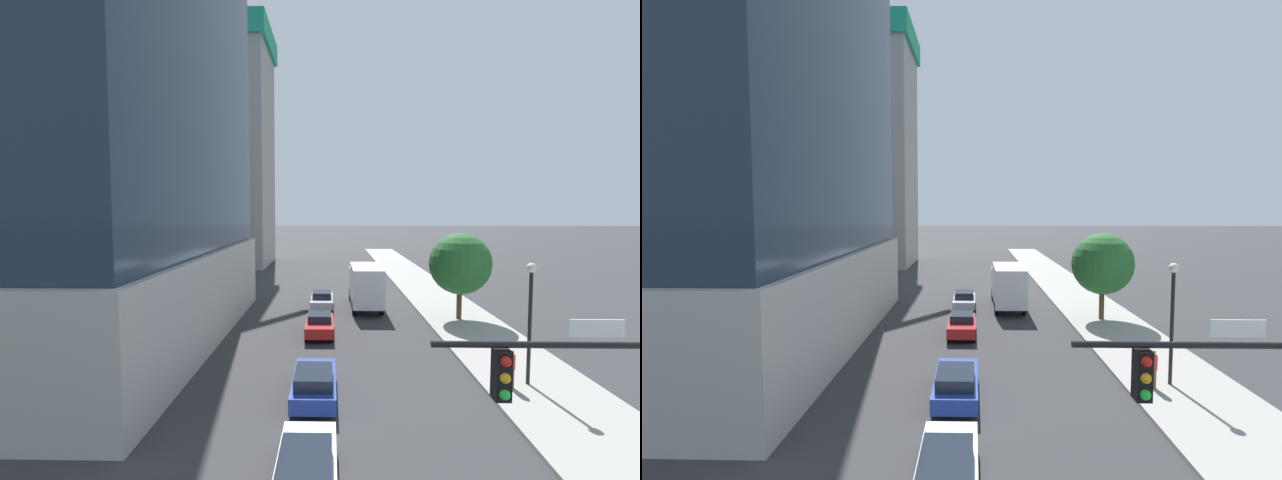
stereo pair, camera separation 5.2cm
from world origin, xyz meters
TOP-DOWN VIEW (x-y plane):
  - sidewalk at (8.42, 20.00)m, footprint 5.22×120.00m
  - construction_building at (-17.58, 57.20)m, footprint 19.72×13.71m
  - traffic_light_pole at (4.51, 3.69)m, footprint 5.21×0.48m
  - street_lamp at (7.90, 14.23)m, footprint 0.44×0.44m
  - street_tree at (8.22, 25.88)m, footprint 4.33×4.33m
  - car_silver at (-1.63, 29.77)m, footprint 1.75×4.20m
  - car_red at (-1.63, 22.04)m, footprint 1.72×4.06m
  - car_blue at (-1.63, 12.77)m, footprint 1.81×4.55m
  - car_white at (-1.63, 6.51)m, footprint 1.72×4.69m
  - box_truck at (1.86, 29.83)m, footprint 2.34×7.94m
  - pedestrian_red_shirt at (6.96, 13.79)m, footprint 0.34×0.34m

SIDE VIEW (x-z plane):
  - sidewalk at x=8.42m, z-range 0.00..0.15m
  - car_silver at x=-1.63m, z-range 0.00..1.33m
  - car_blue at x=-1.63m, z-range 0.00..1.41m
  - car_red at x=-1.63m, z-range 0.01..1.41m
  - car_white at x=-1.63m, z-range -0.01..1.43m
  - pedestrian_red_shirt at x=6.96m, z-range 0.17..1.86m
  - box_truck at x=1.86m, z-range 0.19..3.71m
  - street_lamp at x=7.90m, z-range 1.03..6.49m
  - traffic_light_pole at x=4.51m, z-range 1.15..6.93m
  - street_tree at x=8.22m, z-range 1.03..7.15m
  - construction_building at x=-17.58m, z-range -2.73..38.41m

